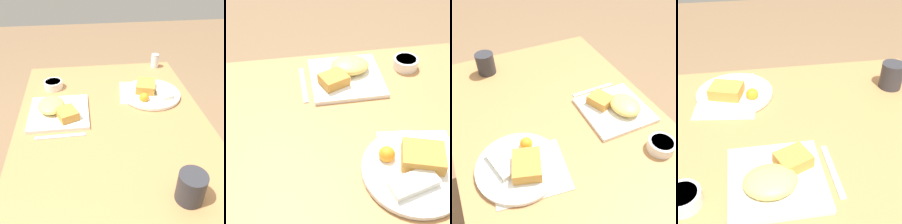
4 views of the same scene
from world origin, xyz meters
TOP-DOWN VIEW (x-y plane):
  - dining_table at (0.00, 0.00)m, footprint 1.09×0.79m
  - menu_card at (-0.21, 0.18)m, footprint 0.24×0.26m
  - plate_square_near at (-0.08, -0.23)m, footprint 0.25×0.25m
  - plate_oval_far at (-0.18, 0.20)m, footprint 0.27×0.27m
  - sauce_ramekin at (-0.31, -0.26)m, footprint 0.09×0.09m
  - salt_shaker at (-0.49, 0.30)m, footprint 0.04×0.04m
  - butter_knife at (0.07, -0.21)m, footprint 0.02×0.19m
  - coffee_mug at (0.40, 0.18)m, footprint 0.08×0.08m

SIDE VIEW (x-z plane):
  - dining_table at x=0.00m, z-range 0.29..1.06m
  - menu_card at x=-0.21m, z-range 0.77..0.77m
  - butter_knife at x=0.07m, z-range 0.77..0.77m
  - plate_oval_far at x=-0.18m, z-range 0.76..0.81m
  - sauce_ramekin at x=-0.31m, z-range 0.77..0.81m
  - plate_square_near at x=-0.08m, z-range 0.76..0.82m
  - salt_shaker at x=-0.49m, z-range 0.76..0.84m
  - coffee_mug at x=0.40m, z-range 0.77..0.87m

